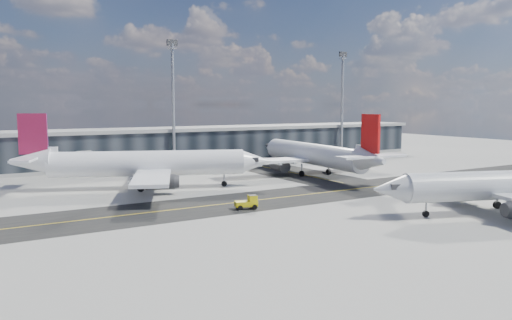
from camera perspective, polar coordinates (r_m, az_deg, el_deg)
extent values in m
plane|color=gray|center=(74.57, 4.48, -4.79)|extent=(300.00, 300.00, 0.00)
cube|color=black|center=(77.80, 2.77, -4.31)|extent=(180.00, 14.00, 0.02)
cube|color=black|center=(113.18, 1.65, -0.95)|extent=(14.00, 50.00, 0.02)
cube|color=yellow|center=(77.80, 2.77, -4.29)|extent=(180.00, 0.25, 0.01)
cube|color=yellow|center=(113.17, 1.65, -0.94)|extent=(0.25, 50.00, 0.01)
cube|color=black|center=(122.64, -10.55, 1.38)|extent=(150.00, 12.00, 8.00)
cube|color=gray|center=(122.35, -10.59, 3.44)|extent=(152.00, 13.00, 0.80)
cube|color=gray|center=(123.00, -10.52, -0.29)|extent=(150.00, 12.20, 0.80)
cube|color=gray|center=(109.47, -18.92, 0.30)|extent=(3.00, 10.00, 2.40)
cylinder|color=gray|center=(104.87, -18.30, -1.20)|extent=(0.60, 0.60, 2.40)
cube|color=gray|center=(129.34, 3.28, 1.51)|extent=(3.00, 10.00, 2.40)
cylinder|color=gray|center=(125.48, 4.55, 0.30)|extent=(0.60, 0.60, 2.40)
cylinder|color=gray|center=(115.66, -9.44, 6.07)|extent=(0.70, 0.70, 28.00)
cube|color=#2D2D30|center=(116.48, -9.57, 13.07)|extent=(2.50, 0.50, 1.40)
cylinder|color=gray|center=(141.86, 9.81, 6.10)|extent=(0.70, 0.70, 28.00)
cube|color=#2D2D30|center=(142.53, 9.92, 11.82)|extent=(2.50, 0.50, 1.40)
cylinder|color=white|center=(87.57, -12.22, -0.37)|extent=(31.91, 16.30, 4.36)
cone|color=white|center=(88.42, -0.16, -0.16)|extent=(6.68, 6.08, 4.36)
cone|color=white|center=(90.65, -24.34, -0.15)|extent=(7.69, 6.49, 4.36)
cube|color=white|center=(87.64, -11.49, -1.07)|extent=(18.94, 36.36, 0.54)
cylinder|color=#2D2D30|center=(94.22, -10.64, -1.27)|extent=(5.18, 4.04, 2.50)
cylinder|color=#2D2D30|center=(81.30, -10.91, -2.48)|extent=(5.18, 4.04, 2.50)
cube|color=silver|center=(94.11, -10.65, -0.75)|extent=(2.18, 1.22, 0.87)
cube|color=silver|center=(81.17, -10.93, -1.87)|extent=(2.18, 1.22, 0.87)
cube|color=maroon|center=(90.14, -24.14, 2.74)|extent=(4.42, 2.17, 6.75)
cube|color=white|center=(90.58, -24.36, 0.26)|extent=(7.73, 13.25, 0.38)
cube|color=#2D2D30|center=(88.29, -0.51, 0.11)|extent=(2.92, 3.04, 0.76)
cylinder|color=gray|center=(88.16, -3.66, -2.19)|extent=(0.34, 0.34, 2.18)
cylinder|color=black|center=(88.29, -3.66, -2.72)|extent=(1.05, 0.72, 0.98)
cylinder|color=black|center=(91.37, -12.73, -2.49)|extent=(1.31, 0.95, 1.20)
cylinder|color=black|center=(84.93, -13.02, -3.16)|extent=(1.31, 0.95, 1.20)
cylinder|color=white|center=(102.80, 6.49, 0.68)|extent=(7.12, 32.50, 4.30)
cone|color=white|center=(118.57, 1.76, 1.47)|extent=(4.76, 5.73, 4.30)
cone|color=white|center=(87.51, 13.10, -0.01)|extent=(4.85, 6.80, 4.30)
cube|color=white|center=(103.81, 6.17, 0.14)|extent=(36.88, 8.57, 0.54)
cylinder|color=#2D2D30|center=(101.63, 2.75, -0.63)|extent=(2.86, 4.71, 2.47)
cylinder|color=#2D2D30|center=(108.36, 8.75, -0.27)|extent=(2.86, 4.71, 2.47)
cube|color=silver|center=(101.53, 2.75, -0.15)|extent=(0.62, 2.18, 0.86)
cube|color=silver|center=(108.27, 8.76, 0.19)|extent=(0.62, 2.18, 0.86)
cube|color=red|center=(87.56, 12.95, 2.96)|extent=(0.88, 4.54, 6.66)
cube|color=white|center=(87.45, 13.11, 0.41)|extent=(13.11, 4.13, 0.38)
cube|color=#2D2D30|center=(118.06, 1.88, 1.65)|extent=(2.54, 2.35, 0.75)
cylinder|color=gray|center=(114.16, 3.01, -0.25)|extent=(0.28, 0.28, 2.15)
cylinder|color=black|center=(114.25, 3.01, -0.65)|extent=(0.46, 1.00, 0.97)
cylinder|color=black|center=(100.64, 5.24, -1.56)|extent=(0.64, 1.23, 1.18)
cylinder|color=black|center=(104.09, 8.28, -1.33)|extent=(0.64, 1.23, 1.18)
cylinder|color=silver|center=(73.76, 26.70, -2.56)|extent=(28.36, 13.35, 3.83)
cone|color=silver|center=(65.10, 15.27, -3.20)|extent=(5.81, 5.23, 3.83)
cube|color=silver|center=(73.32, 26.07, -3.33)|extent=(15.55, 32.29, 0.48)
cylinder|color=#2D2D30|center=(77.54, 22.90, -3.48)|extent=(4.54, 3.44, 2.21)
cube|color=silver|center=(77.42, 22.93, -2.92)|extent=(1.93, 1.01, 0.77)
cube|color=#2D2D30|center=(65.25, 15.66, -2.85)|extent=(2.52, 2.63, 0.67)
cylinder|color=gray|center=(67.83, 18.85, -5.25)|extent=(0.29, 0.29, 1.92)
cylinder|color=black|center=(67.97, 18.83, -5.84)|extent=(0.93, 0.61, 0.86)
cylinder|color=black|center=(77.12, 25.84, -4.64)|extent=(1.15, 0.81, 1.05)
cube|color=#D9C50B|center=(69.13, -1.14, -5.01)|extent=(3.33, 2.17, 0.72)
cube|color=#D9C50B|center=(69.25, -0.40, -4.43)|extent=(1.43, 1.57, 0.92)
cube|color=black|center=(69.18, -0.40, -4.14)|extent=(1.31, 1.50, 0.26)
cylinder|color=black|center=(70.11, -0.47, -5.19)|extent=(0.76, 0.43, 0.72)
cylinder|color=black|center=(68.86, -0.17, -5.40)|extent=(0.76, 0.43, 0.72)
cylinder|color=black|center=(69.60, -2.09, -5.28)|extent=(0.76, 0.43, 0.72)
cylinder|color=black|center=(68.33, -1.82, -5.50)|extent=(0.76, 0.43, 0.72)
imported|color=white|center=(112.68, -1.61, -0.58)|extent=(5.50, 6.10, 1.58)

